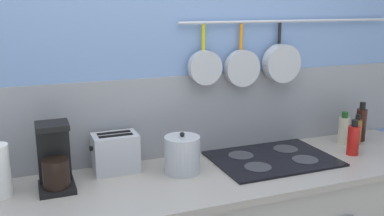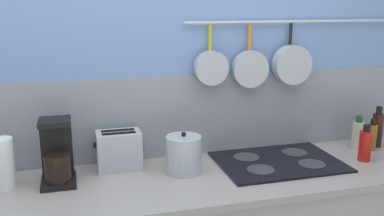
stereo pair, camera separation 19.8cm
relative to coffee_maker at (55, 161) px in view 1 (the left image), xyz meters
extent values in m
cube|color=#7293C6|center=(0.53, 0.23, 0.25)|extent=(7.20, 0.06, 2.60)
cube|color=gray|center=(0.53, 0.23, 0.09)|extent=(7.20, 0.07, 0.44)
cylinder|color=#B7BABF|center=(1.34, 0.18, 0.59)|extent=(1.36, 0.02, 0.02)
cylinder|color=gold|center=(0.80, 0.18, 0.52)|extent=(0.02, 0.02, 0.13)
cylinder|color=#B7BABF|center=(0.80, 0.15, 0.36)|extent=(0.18, 0.05, 0.18)
cylinder|color=orange|center=(1.02, 0.18, 0.52)|extent=(0.02, 0.02, 0.14)
cylinder|color=#B7BABF|center=(1.02, 0.16, 0.34)|extent=(0.20, 0.04, 0.20)
cylinder|color=black|center=(1.27, 0.18, 0.53)|extent=(0.02, 0.02, 0.12)
cylinder|color=#B7BABF|center=(1.27, 0.14, 0.36)|extent=(0.22, 0.07, 0.22)
cube|color=#A59E93|center=(0.53, -0.12, -0.15)|extent=(3.05, 0.62, 0.03)
cube|color=black|center=(0.00, -0.02, -0.12)|extent=(0.16, 0.18, 0.02)
cube|color=black|center=(0.00, 0.04, 0.03)|extent=(0.14, 0.06, 0.31)
cylinder|color=black|center=(0.00, -0.04, -0.04)|extent=(0.12, 0.12, 0.13)
cube|color=black|center=(0.00, 0.00, 0.17)|extent=(0.14, 0.13, 0.02)
cube|color=#B7BABF|center=(0.29, 0.10, -0.03)|extent=(0.22, 0.15, 0.19)
cube|color=black|center=(0.29, 0.07, 0.07)|extent=(0.17, 0.03, 0.00)
cube|color=black|center=(0.29, 0.12, 0.07)|extent=(0.17, 0.03, 0.00)
cube|color=black|center=(0.18, 0.10, 0.01)|extent=(0.02, 0.02, 0.02)
cylinder|color=#B7BABF|center=(0.60, -0.04, -0.04)|extent=(0.18, 0.18, 0.19)
sphere|color=black|center=(0.60, -0.04, 0.07)|extent=(0.02, 0.02, 0.02)
cube|color=black|center=(1.11, -0.05, -0.12)|extent=(0.64, 0.46, 0.01)
cylinder|color=#38383D|center=(0.97, -0.14, -0.11)|extent=(0.14, 0.14, 0.00)
cylinder|color=#38383D|center=(1.25, -0.14, -0.11)|extent=(0.14, 0.14, 0.00)
cylinder|color=#38383D|center=(0.97, 0.04, -0.11)|extent=(0.14, 0.14, 0.00)
cylinder|color=#38383D|center=(1.25, 0.04, -0.11)|extent=(0.14, 0.14, 0.00)
cylinder|color=red|center=(1.57, -0.14, -0.05)|extent=(0.07, 0.07, 0.16)
cylinder|color=black|center=(1.57, -0.14, 0.05)|extent=(0.04, 0.04, 0.04)
cylinder|color=#BFB799|center=(1.64, 0.03, -0.05)|extent=(0.06, 0.06, 0.16)
cylinder|color=#194C19|center=(1.64, 0.03, 0.05)|extent=(0.04, 0.04, 0.04)
cylinder|color=#8C5919|center=(1.72, -0.01, -0.05)|extent=(0.05, 0.05, 0.15)
cylinder|color=black|center=(1.72, -0.01, 0.04)|extent=(0.03, 0.03, 0.03)
cylinder|color=#33140F|center=(1.79, 0.04, -0.03)|extent=(0.06, 0.06, 0.20)
cylinder|color=black|center=(1.79, 0.04, 0.09)|extent=(0.03, 0.03, 0.04)
camera|label=1|loc=(-0.09, -1.91, 0.70)|focal=40.00mm
camera|label=2|loc=(0.10, -1.97, 0.70)|focal=40.00mm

